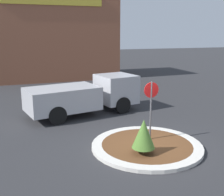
% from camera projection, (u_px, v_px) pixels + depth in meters
% --- Properties ---
extents(ground_plane, '(120.00, 120.00, 0.00)m').
position_uv_depth(ground_plane, '(147.00, 147.00, 10.81)').
color(ground_plane, '#2D2D30').
extents(traffic_island, '(4.24, 4.24, 0.14)m').
position_uv_depth(traffic_island, '(147.00, 146.00, 10.80)').
color(traffic_island, beige).
rests_on(traffic_island, ground_plane).
extents(stop_sign, '(0.61, 0.07, 2.47)m').
position_uv_depth(stop_sign, '(151.00, 102.00, 10.96)').
color(stop_sign, '#4C4C51').
rests_on(stop_sign, ground_plane).
extents(island_shrub, '(0.82, 0.82, 1.24)m').
position_uv_depth(island_shrub, '(144.00, 134.00, 9.80)').
color(island_shrub, brown).
rests_on(island_shrub, traffic_island).
extents(utility_truck, '(6.32, 3.26, 1.98)m').
position_uv_depth(utility_truck, '(85.00, 95.00, 15.09)').
color(utility_truck, '#B2B2B7').
rests_on(utility_truck, ground_plane).
extents(storefront_building, '(11.94, 6.07, 7.80)m').
position_uv_depth(storefront_building, '(50.00, 37.00, 26.68)').
color(storefront_building, '#93563D').
rests_on(storefront_building, ground_plane).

